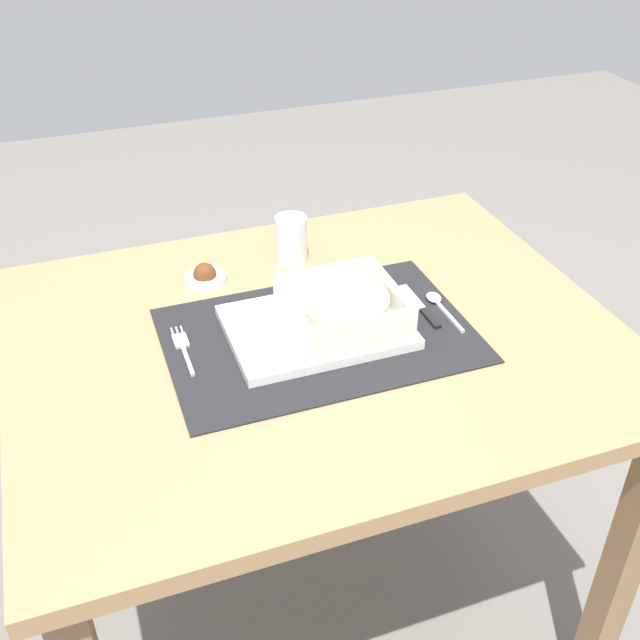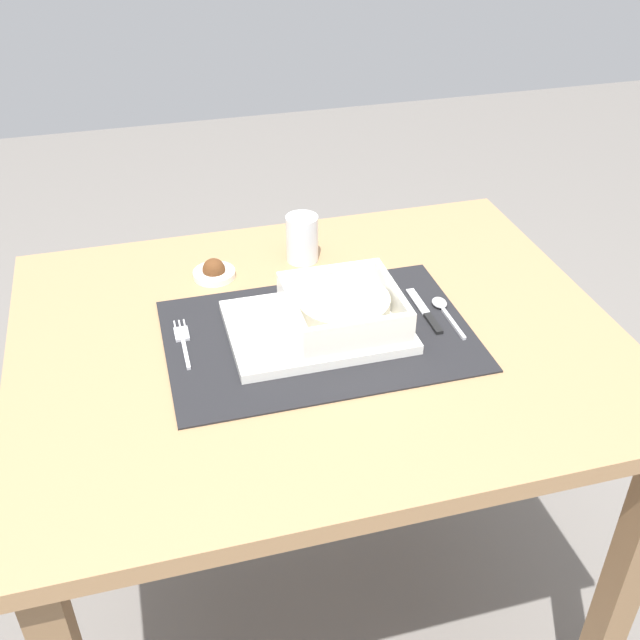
% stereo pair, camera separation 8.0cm
% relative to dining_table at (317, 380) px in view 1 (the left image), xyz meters
% --- Properties ---
extents(ground_plane, '(6.00, 6.00, 0.00)m').
position_rel_dining_table_xyz_m(ground_plane, '(0.00, 0.00, -0.61)').
color(ground_plane, slate).
extents(dining_table, '(0.95, 0.76, 0.70)m').
position_rel_dining_table_xyz_m(dining_table, '(0.00, 0.00, 0.00)').
color(dining_table, '#A37A51').
rests_on(dining_table, ground).
extents(placemat, '(0.48, 0.32, 0.00)m').
position_rel_dining_table_xyz_m(placemat, '(0.00, -0.01, 0.10)').
color(placemat, black).
rests_on(placemat, dining_table).
extents(serving_plate, '(0.28, 0.20, 0.02)m').
position_rel_dining_table_xyz_m(serving_plate, '(0.00, -0.00, 0.11)').
color(serving_plate, white).
rests_on(serving_plate, placemat).
extents(porridge_bowl, '(0.17, 0.17, 0.06)m').
position_rel_dining_table_xyz_m(porridge_bowl, '(0.04, -0.01, 0.14)').
color(porridge_bowl, white).
rests_on(porridge_bowl, serving_plate).
extents(fork, '(0.02, 0.13, 0.00)m').
position_rel_dining_table_xyz_m(fork, '(-0.21, 0.03, 0.10)').
color(fork, silver).
rests_on(fork, placemat).
extents(spoon, '(0.02, 0.12, 0.01)m').
position_rel_dining_table_xyz_m(spoon, '(0.22, 0.00, 0.11)').
color(spoon, silver).
rests_on(spoon, placemat).
extents(butter_knife, '(0.01, 0.13, 0.01)m').
position_rel_dining_table_xyz_m(butter_knife, '(0.18, -0.00, 0.10)').
color(butter_knife, black).
rests_on(butter_knife, placemat).
extents(drinking_glass, '(0.06, 0.06, 0.09)m').
position_rel_dining_table_xyz_m(drinking_glass, '(0.03, 0.23, 0.14)').
color(drinking_glass, white).
rests_on(drinking_glass, dining_table).
extents(condiment_saucer, '(0.07, 0.07, 0.04)m').
position_rel_dining_table_xyz_m(condiment_saucer, '(-0.13, 0.21, 0.11)').
color(condiment_saucer, white).
rests_on(condiment_saucer, dining_table).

